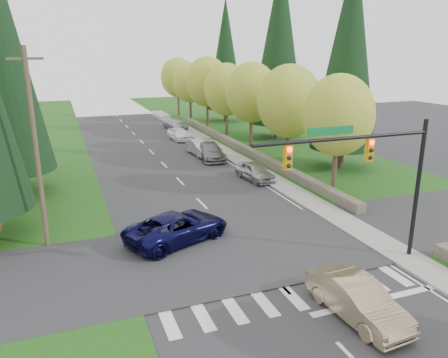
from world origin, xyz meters
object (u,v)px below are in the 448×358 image
suv_navy (178,227)px  parked_car_c (200,148)px  parked_car_b (211,151)px  parked_car_a (255,171)px  parked_car_e (175,124)px  sedan_champagne (357,299)px  parked_car_d (179,134)px

suv_navy → parked_car_c: suv_navy is taller
parked_car_b → parked_car_c: bearing=107.8°
parked_car_b → parked_car_c: size_ratio=1.16×
parked_car_a → parked_car_b: parked_car_b is taller
parked_car_b → parked_car_e: size_ratio=1.06×
parked_car_b → parked_car_e: (1.01, 17.06, -0.05)m
parked_car_b → parked_car_c: (-0.39, 1.92, -0.02)m
parked_car_a → parked_car_c: size_ratio=0.92×
sedan_champagne → parked_car_e: (4.04, 42.99, -0.04)m
parked_car_a → parked_car_e: (0.00, 24.85, 0.01)m
sedan_champagne → suv_navy: (-4.57, 9.09, 0.04)m
suv_navy → parked_car_d: suv_navy is taller
suv_navy → parked_car_e: (8.61, 33.91, -0.09)m
parked_car_a → sedan_champagne: bearing=-109.4°
sedan_champagne → parked_car_b: (3.03, 25.94, 0.00)m
sedan_champagne → parked_car_e: bearing=80.3°
sedan_champagne → parked_car_e: sedan_champagne is taller
parked_car_d → parked_car_e: parked_car_d is taller
sedan_champagne → parked_car_a: bearing=73.1°
sedan_champagne → parked_car_a: sedan_champagne is taller
suv_navy → parked_car_c: bearing=-43.2°
parked_car_b → suv_navy: bearing=-107.9°
parked_car_c → parked_car_b: bearing=-82.4°
suv_navy → parked_car_d: 27.71m
suv_navy → parked_car_a: (8.61, 9.05, -0.09)m
suv_navy → parked_car_a: size_ratio=1.39×
parked_car_a → suv_navy: bearing=-140.4°
parked_car_c → parked_car_e: bearing=80.9°
sedan_champagne → parked_car_d: size_ratio=1.07×
parked_car_c → parked_car_e: parked_car_c is taller
parked_car_c → sedan_champagne: bearing=-99.2°
parked_car_b → parked_car_c: 1.96m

